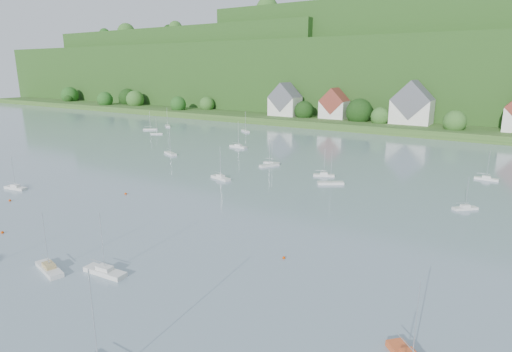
{
  "coord_description": "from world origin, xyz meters",
  "views": [
    {
      "loc": [
        46.63,
        4.01,
        25.73
      ],
      "look_at": [
        0.63,
        75.0,
        4.0
      ],
      "focal_mm": 29.56,
      "sensor_mm": 36.0,
      "label": 1
    }
  ],
  "objects": [
    {
      "name": "mooring_buoy_2",
      "position": [
        20.57,
        51.36,
        0.0
      ],
      "size": [
        0.43,
        0.43,
        0.43
      ],
      "primitive_type": "sphere",
      "color": "#CC3A00",
      "rests_on": "ground"
    },
    {
      "name": "near_sailboat_6",
      "position": [
        -45.75,
        49.73,
        0.42
      ],
      "size": [
        5.64,
        2.51,
        7.36
      ],
      "rotation": [
        0.0,
        0.0,
        0.19
      ],
      "color": "silver",
      "rests_on": "ground"
    },
    {
      "name": "far_sailboat_cluster",
      "position": [
        1.66,
        115.4,
        0.37
      ],
      "size": [
        202.0,
        71.07,
        8.71
      ],
      "color": "silver",
      "rests_on": "ground"
    },
    {
      "name": "village_building_2",
      "position": [
        5.0,
        188.0,
        10.27
      ],
      "size": [
        16.0,
        11.44,
        18.0
      ],
      "color": "silver",
      "rests_on": "far_shore_strip"
    },
    {
      "name": "far_shore_strip",
      "position": [
        0.0,
        200.0,
        1.5
      ],
      "size": [
        600.0,
        60.0,
        3.0
      ],
      "primitive_type": "cube",
      "color": "#2E531F",
      "rests_on": "ground"
    },
    {
      "name": "near_sailboat_2",
      "position": [
        -3.28,
        31.43,
        0.44
      ],
      "size": [
        6.24,
        3.08,
        8.11
      ],
      "rotation": [
        0.0,
        0.0,
        -0.24
      ],
      "color": "silver",
      "rests_on": "ground"
    },
    {
      "name": "near_sailboat_3",
      "position": [
        3.47,
        34.88,
        0.44
      ],
      "size": [
        6.28,
        2.22,
        8.31
      ],
      "rotation": [
        0.0,
        0.0,
        0.08
      ],
      "color": "silver",
      "rests_on": "ground"
    },
    {
      "name": "mooring_buoy_5",
      "position": [
        -38.14,
        44.49,
        0.0
      ],
      "size": [
        0.46,
        0.46,
        0.46
      ],
      "primitive_type": "sphere",
      "color": "#CC3A00",
      "rests_on": "ground"
    },
    {
      "name": "forested_ridge",
      "position": [
        0.39,
        268.57,
        22.89
      ],
      "size": [
        620.0,
        181.22,
        69.89
      ],
      "color": "#1C4114",
      "rests_on": "ground"
    },
    {
      "name": "mooring_buoy_3",
      "position": [
        -22.36,
        60.14,
        0.0
      ],
      "size": [
        0.5,
        0.5,
        0.5
      ],
      "primitive_type": "sphere",
      "color": "#CC3A00",
      "rests_on": "ground"
    },
    {
      "name": "mooring_buoy_0",
      "position": [
        -21.94,
        34.87,
        0.0
      ],
      "size": [
        0.47,
        0.47,
        0.47
      ],
      "primitive_type": "sphere",
      "color": "#CC3A00",
      "rests_on": "ground"
    },
    {
      "name": "village_building_0",
      "position": [
        -55.0,
        187.0,
        9.51
      ],
      "size": [
        14.0,
        10.4,
        16.0
      ],
      "color": "silver",
      "rests_on": "far_shore_strip"
    },
    {
      "name": "village_building_1",
      "position": [
        -30.0,
        189.0,
        8.75
      ],
      "size": [
        12.0,
        9.36,
        14.0
      ],
      "color": "silver",
      "rests_on": "far_shore_strip"
    }
  ]
}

